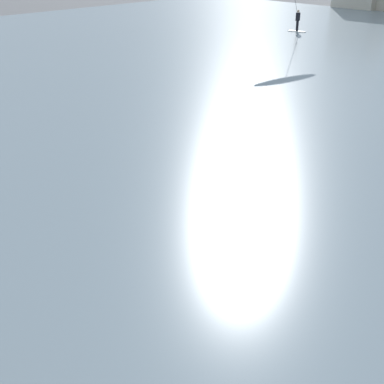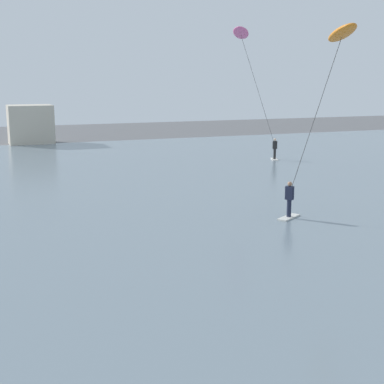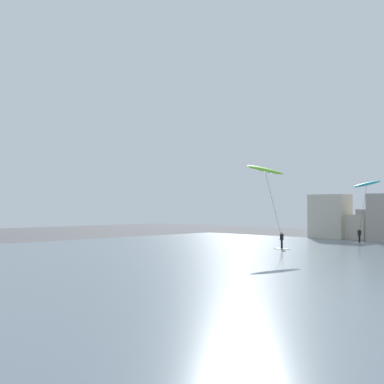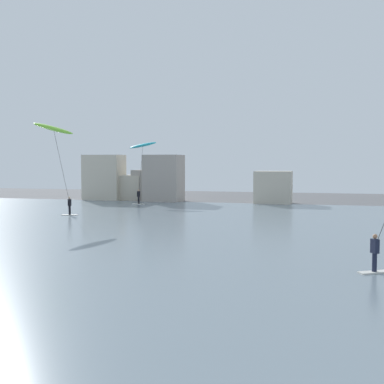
% 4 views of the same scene
% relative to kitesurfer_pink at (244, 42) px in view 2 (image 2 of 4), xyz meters
% --- Properties ---
extents(water_bay, '(84.00, 52.00, 0.10)m').
position_rel_kitesurfer_pink_xyz_m(water_bay, '(-13.44, -10.02, -8.85)').
color(water_bay, slate).
rests_on(water_bay, ground).
extents(kitesurfer_pink, '(3.99, 4.45, 10.01)m').
position_rel_kitesurfer_pink_xyz_m(kitesurfer_pink, '(0.00, 0.00, 0.00)').
color(kitesurfer_pink, silver).
rests_on(kitesurfer_pink, water_bay).
extents(kitesurfer_orange, '(4.11, 3.36, 8.54)m').
position_rel_kitesurfer_pink_xyz_m(kitesurfer_orange, '(-4.68, -18.20, -1.46)').
color(kitesurfer_orange, silver).
rests_on(kitesurfer_orange, water_bay).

